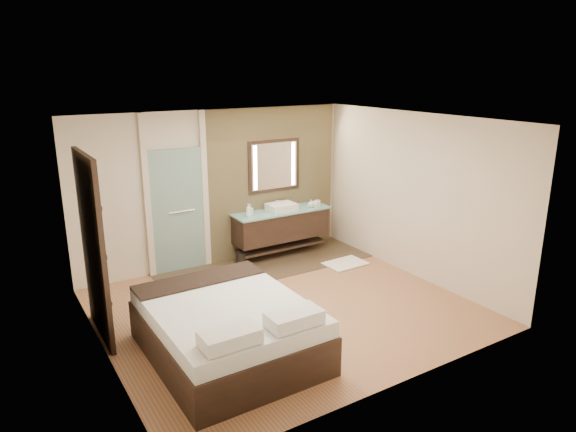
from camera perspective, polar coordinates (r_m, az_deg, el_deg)
floor at (r=7.58m, az=-0.37°, el=-10.18°), size 5.00×5.00×0.00m
tile_strip at (r=9.12m, az=-2.42°, el=-5.46°), size 3.80×1.30×0.01m
stone_wall at (r=9.47m, az=-1.69°, el=3.88°), size 2.60×0.08×2.70m
vanity at (r=9.43m, az=-0.76°, el=-1.02°), size 1.85×0.55×0.88m
mirror_unit at (r=9.37m, az=-1.54°, el=5.61°), size 1.06×0.04×0.96m
frosted_door at (r=8.76m, az=-12.17°, el=1.11°), size 1.10×0.12×2.70m
shoji_partition at (r=6.84m, az=-20.80°, el=-3.28°), size 0.06×1.20×2.40m
bed at (r=6.34m, az=-6.68°, el=-12.33°), size 1.77×2.20×0.84m
bath_mat at (r=9.21m, az=6.39°, el=-5.25°), size 0.74×0.52×0.02m
waste_bin at (r=9.13m, az=-5.19°, el=-4.74°), size 0.21×0.21×0.24m
tissue_box at (r=9.59m, az=3.09°, el=1.33°), size 0.14×0.14×0.10m
soap_bottle_a at (r=8.95m, az=-4.41°, el=0.66°), size 0.11×0.11×0.23m
soap_bottle_b at (r=9.07m, az=-4.24°, el=0.71°), size 0.11×0.11×0.18m
soap_bottle_c at (r=9.52m, az=2.55°, el=1.39°), size 0.13×0.13×0.15m
cup at (r=9.75m, az=3.30°, el=1.53°), size 0.14×0.14×0.09m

